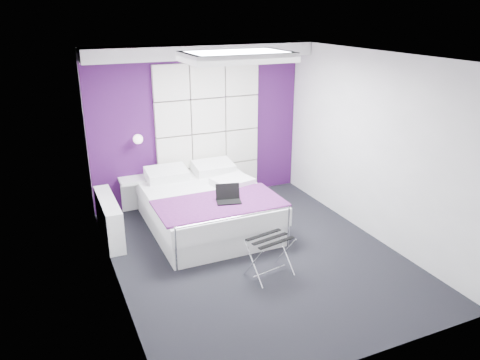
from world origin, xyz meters
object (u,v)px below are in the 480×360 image
object	(u,v)px
bed	(207,207)
laptop	(227,197)
radiator	(109,219)
nightstand	(134,180)
luggage_rack	(270,257)
wall_lamp	(137,138)

from	to	relation	value
bed	laptop	distance (m)	0.64
radiator	nightstand	xyz separation A→B (m)	(0.53, 0.72, 0.26)
luggage_rack	laptop	bearing A→B (deg)	84.37
radiator	laptop	distance (m)	1.73
laptop	bed	bearing A→B (deg)	116.88
luggage_rack	laptop	xyz separation A→B (m)	(-0.11, 1.09, 0.40)
luggage_rack	nightstand	bearing A→B (deg)	102.17
laptop	luggage_rack	bearing A→B (deg)	-70.92
laptop	nightstand	bearing A→B (deg)	137.83
wall_lamp	nightstand	bearing A→B (deg)	-159.64
radiator	wall_lamp	bearing A→B (deg)	49.90
wall_lamp	nightstand	distance (m)	0.67
nightstand	luggage_rack	size ratio (longest dim) A/B	0.89
bed	nightstand	xyz separation A→B (m)	(-0.87, 0.93, 0.25)
wall_lamp	bed	distance (m)	1.53
wall_lamp	radiator	distance (m)	1.35
wall_lamp	laptop	bearing A→B (deg)	-59.42
radiator	bed	size ratio (longest dim) A/B	0.57
luggage_rack	laptop	size ratio (longest dim) A/B	1.56
luggage_rack	laptop	world-z (taller)	laptop
bed	luggage_rack	size ratio (longest dim) A/B	4.08
bed	nightstand	size ratio (longest dim) A/B	4.59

